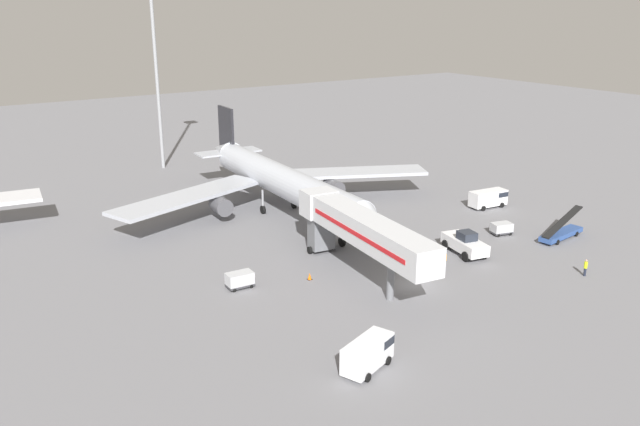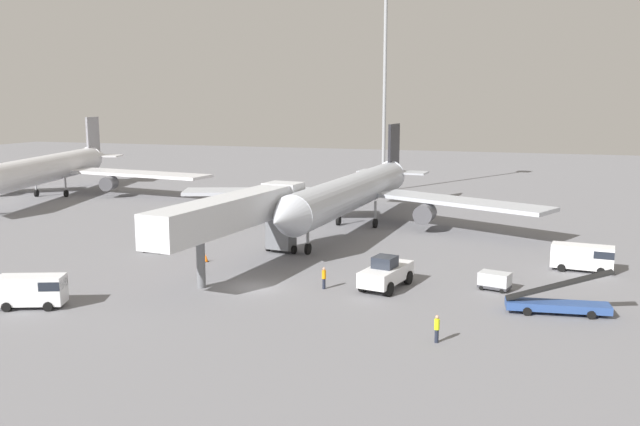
# 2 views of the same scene
# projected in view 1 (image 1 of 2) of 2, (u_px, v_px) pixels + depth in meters

# --- Properties ---
(ground_plane) EXTENTS (300.00, 300.00, 0.00)m
(ground_plane) POSITION_uv_depth(u_px,v_px,m) (415.00, 285.00, 63.65)
(ground_plane) COLOR slate
(airplane_at_gate) EXTENTS (45.19, 44.97, 11.53)m
(airplane_at_gate) POSITION_uv_depth(u_px,v_px,m) (280.00, 180.00, 84.65)
(airplane_at_gate) COLOR #B7BCC6
(airplane_at_gate) RESTS_ON ground
(jet_bridge) EXTENTS (5.60, 21.90, 6.85)m
(jet_bridge) POSITION_uv_depth(u_px,v_px,m) (357.00, 227.00, 64.14)
(jet_bridge) COLOR silver
(jet_bridge) RESTS_ON ground
(pushback_tug) EXTENTS (3.57, 6.33, 2.65)m
(pushback_tug) POSITION_uv_depth(u_px,v_px,m) (465.00, 243.00, 71.07)
(pushback_tug) COLOR white
(pushback_tug) RESTS_ON ground
(belt_loader_truck) EXTENTS (7.20, 2.53, 3.31)m
(belt_loader_truck) POSITION_uv_depth(u_px,v_px,m) (561.00, 232.00, 75.85)
(belt_loader_truck) COLOR #2D4C8E
(belt_loader_truck) RESTS_ON ground
(service_van_outer_right) EXTENTS (5.35, 2.65, 2.30)m
(service_van_outer_right) POSITION_uv_depth(u_px,v_px,m) (489.00, 198.00, 87.60)
(service_van_outer_right) COLOR white
(service_van_outer_right) RESTS_ON ground
(service_van_near_left) EXTENTS (5.05, 3.39, 2.36)m
(service_van_near_left) POSITION_uv_depth(u_px,v_px,m) (369.00, 352.00, 48.62)
(service_van_near_left) COLOR white
(service_van_near_left) RESTS_ON ground
(baggage_cart_far_center) EXTENTS (2.65, 2.02, 1.41)m
(baggage_cart_far_center) POSITION_uv_depth(u_px,v_px,m) (502.00, 228.00, 77.30)
(baggage_cart_far_center) COLOR #38383D
(baggage_cart_far_center) RESTS_ON ground
(baggage_cart_outer_left) EXTENTS (2.60, 1.59, 1.54)m
(baggage_cart_outer_left) POSITION_uv_depth(u_px,v_px,m) (240.00, 279.00, 62.71)
(baggage_cart_outer_left) COLOR #38383D
(baggage_cart_outer_left) RESTS_ON ground
(ground_crew_worker_foreground) EXTENTS (0.43, 0.43, 1.76)m
(ground_crew_worker_foreground) POSITION_uv_depth(u_px,v_px,m) (585.00, 267.00, 65.40)
(ground_crew_worker_foreground) COLOR #1E2333
(ground_crew_worker_foreground) RESTS_ON ground
(ground_crew_worker_midground) EXTENTS (0.47, 0.47, 1.76)m
(ground_crew_worker_midground) POSITION_uv_depth(u_px,v_px,m) (445.00, 260.00, 67.33)
(ground_crew_worker_midground) COLOR #1E2333
(ground_crew_worker_midground) RESTS_ON ground
(safety_cone_alpha) EXTENTS (0.46, 0.46, 0.71)m
(safety_cone_alpha) POSITION_uv_depth(u_px,v_px,m) (310.00, 276.00, 64.71)
(safety_cone_alpha) COLOR black
(safety_cone_alpha) RESTS_ON ground
(apron_light_mast) EXTENTS (2.40, 2.40, 32.46)m
(apron_light_mast) POSITION_uv_depth(u_px,v_px,m) (154.00, 33.00, 102.62)
(apron_light_mast) COLOR #93969B
(apron_light_mast) RESTS_ON ground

